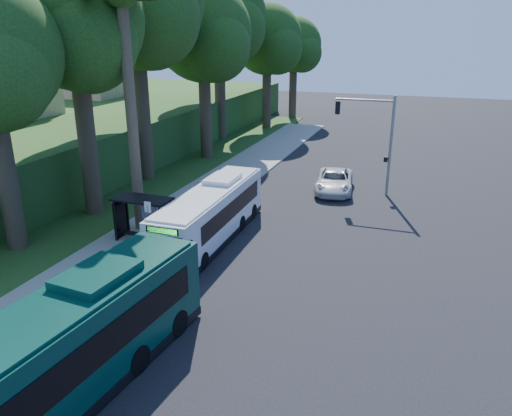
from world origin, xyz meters
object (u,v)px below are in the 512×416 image
at_px(teal_bus, 59,353).
at_px(pickup, 334,181).
at_px(bus_shelter, 140,210).
at_px(white_bus, 212,213).

distance_m(teal_bus, pickup, 24.87).
bearing_deg(pickup, teal_bus, -106.40).
bearing_deg(bus_shelter, white_bus, 21.13).
xyz_separation_m(white_bus, pickup, (4.71, 11.15, -0.80)).
relative_size(bus_shelter, teal_bus, 0.25).
bearing_deg(bus_shelter, teal_bus, -68.92).
relative_size(white_bus, teal_bus, 0.85).
xyz_separation_m(bus_shelter, white_bus, (3.64, 1.41, -0.24)).
bearing_deg(teal_bus, white_bus, 99.27).
bearing_deg(bus_shelter, pickup, 56.36).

